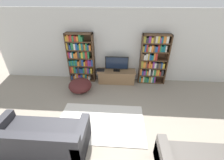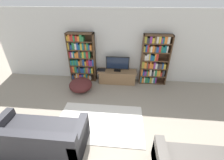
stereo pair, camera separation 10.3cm
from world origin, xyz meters
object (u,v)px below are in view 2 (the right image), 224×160
object	(u,v)px
laptop	(101,70)
television	(118,64)
bookshelf_left	(82,58)
bookshelf_right	(154,60)
beanbag_ottoman	(81,85)
couch_left_sectional	(39,138)
tv_stand	(117,77)

from	to	relation	value
laptop	television	bearing A→B (deg)	-0.46
bookshelf_left	television	size ratio (longest dim) A/B	2.16
bookshelf_right	beanbag_ottoman	distance (m)	2.74
bookshelf_right	couch_left_sectional	bearing A→B (deg)	-131.81
bookshelf_left	laptop	distance (m)	0.84
laptop	couch_left_sectional	world-z (taller)	couch_left_sectional
bookshelf_left	tv_stand	xyz separation A→B (m)	(1.35, -0.12, -0.65)
television	laptop	xyz separation A→B (m)	(-0.61, 0.00, -0.28)
bookshelf_left	laptop	xyz separation A→B (m)	(0.73, -0.10, -0.40)
tv_stand	television	size ratio (longest dim) A/B	1.69
beanbag_ottoman	television	bearing A→B (deg)	30.27
bookshelf_right	couch_left_sectional	world-z (taller)	bookshelf_right
television	couch_left_sectional	world-z (taller)	television
beanbag_ottoman	bookshelf_right	bearing A→B (deg)	18.14
tv_stand	couch_left_sectional	size ratio (longest dim) A/B	0.72
bookshelf_left	couch_left_sectional	xyz separation A→B (m)	(-0.15, -3.11, -0.60)
laptop	couch_left_sectional	size ratio (longest dim) A/B	0.16
bookshelf_left	couch_left_sectional	world-z (taller)	bookshelf_left
couch_left_sectional	beanbag_ottoman	bearing A→B (deg)	83.34
bookshelf_left	television	distance (m)	1.36
bookshelf_left	laptop	world-z (taller)	bookshelf_left
tv_stand	beanbag_ottoman	size ratio (longest dim) A/B	1.81
bookshelf_left	beanbag_ottoman	xyz separation A→B (m)	(0.12, -0.82, -0.67)
bookshelf_left	television	bearing A→B (deg)	-4.50
television	laptop	size ratio (longest dim) A/B	2.65
couch_left_sectional	beanbag_ottoman	world-z (taller)	couch_left_sectional
bookshelf_left	tv_stand	bearing A→B (deg)	-5.00
bookshelf_left	bookshelf_right	size ratio (longest dim) A/B	1.00
television	couch_left_sectional	size ratio (longest dim) A/B	0.43
bookshelf_right	laptop	xyz separation A→B (m)	(-1.90, -0.10, -0.43)
tv_stand	laptop	xyz separation A→B (m)	(-0.61, 0.02, 0.25)
bookshelf_left	tv_stand	world-z (taller)	bookshelf_left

